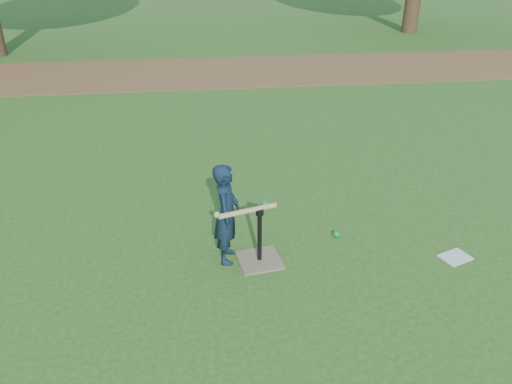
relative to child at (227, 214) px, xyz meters
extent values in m
plane|color=#285116|center=(0.44, 0.23, -0.54)|extent=(80.00, 80.00, 0.00)
cube|color=brown|center=(0.44, 7.73, -0.53)|extent=(24.00, 3.00, 0.01)
imported|color=#101E30|center=(0.00, 0.00, 0.00)|extent=(0.33, 0.43, 1.07)
sphere|color=#0C8638|center=(1.23, 0.26, -0.50)|extent=(0.08, 0.08, 0.08)
cube|color=silver|center=(2.36, -0.28, -0.53)|extent=(0.36, 0.32, 0.01)
cube|color=#7B6A4E|center=(0.32, -0.09, -0.53)|extent=(0.49, 0.49, 0.02)
cylinder|color=black|center=(0.32, -0.09, -0.24)|extent=(0.05, 0.05, 0.55)
cylinder|color=black|center=(0.32, -0.09, 0.05)|extent=(0.08, 0.08, 0.06)
cylinder|color=tan|center=(0.20, -0.11, 0.08)|extent=(0.59, 0.21, 0.05)
sphere|color=tan|center=(-0.10, -0.15, 0.08)|extent=(0.06, 0.06, 0.06)
sphere|color=#0C8638|center=(0.38, 0.00, 0.08)|extent=(0.08, 0.08, 0.08)
camera|label=1|loc=(-0.23, -4.29, 2.50)|focal=35.00mm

